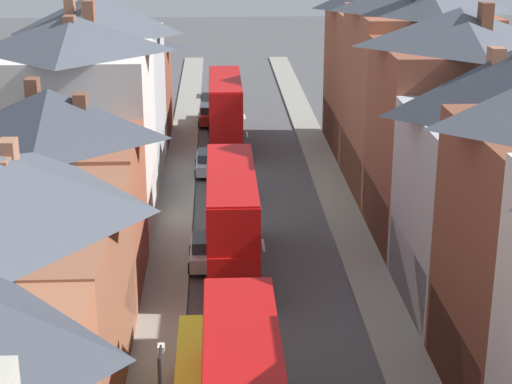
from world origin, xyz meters
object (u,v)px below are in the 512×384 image
object	(u,v)px
car_near_silver	(208,162)
car_mid_black	(209,114)
car_parked_right_a	(223,89)
car_mid_white	(228,184)
double_decker_bus_lead	(225,110)
delivery_van	(204,372)
car_near_blue	(207,251)
double_decker_bus_mid_street	(231,218)

from	to	relation	value
car_near_silver	car_mid_black	world-z (taller)	car_mid_black
car_parked_right_a	car_mid_black	distance (m)	10.57
car_near_silver	car_mid_white	bearing A→B (deg)	-75.68
double_decker_bus_lead	car_parked_right_a	distance (m)	17.43
car_mid_black	double_decker_bus_lead	bearing A→B (deg)	-79.30
car_mid_white	car_parked_right_a	bearing A→B (deg)	90.00
delivery_van	car_near_blue	bearing A→B (deg)	90.00
double_decker_bus_mid_street	car_near_blue	distance (m)	2.44
car_near_silver	car_mid_black	xyz separation A→B (m)	(-0.00, 14.12, 0.03)
car_near_blue	car_mid_black	xyz separation A→B (m)	(-0.00, 30.24, 0.03)
car_near_blue	car_mid_white	distance (m)	11.10
car_near_blue	car_mid_black	bearing A→B (deg)	90.00
car_parked_right_a	car_mid_black	bearing A→B (deg)	-97.07
car_near_silver	car_mid_black	bearing A→B (deg)	90.00
car_mid_white	delivery_van	world-z (taller)	delivery_van
car_mid_black	car_mid_white	bearing A→B (deg)	-86.13
car_mid_white	car_near_blue	bearing A→B (deg)	-96.73
car_parked_right_a	car_mid_white	size ratio (longest dim) A/B	1.10
double_decker_bus_lead	car_near_silver	distance (m)	7.67
double_decker_bus_lead	car_mid_white	bearing A→B (deg)	-89.96
double_decker_bus_lead	car_near_silver	size ratio (longest dim) A/B	2.52
double_decker_bus_mid_street	car_parked_right_a	size ratio (longest dim) A/B	2.51
car_near_blue	delivery_van	size ratio (longest dim) A/B	0.74
double_decker_bus_mid_street	car_mid_black	world-z (taller)	double_decker_bus_mid_street
double_decker_bus_mid_street	car_parked_right_a	xyz separation A→B (m)	(0.01, 41.29, -1.99)
car_near_blue	car_near_silver	size ratio (longest dim) A/B	0.90
delivery_van	car_near_silver	bearing A→B (deg)	90.00
double_decker_bus_lead	car_parked_right_a	world-z (taller)	double_decker_bus_lead
double_decker_bus_mid_street	car_mid_white	size ratio (longest dim) A/B	2.77
car_near_blue	delivery_van	xyz separation A→B (m)	(0.00, -13.03, 0.51)
car_parked_right_a	car_mid_white	world-z (taller)	car_mid_white
double_decker_bus_lead	car_mid_white	distance (m)	12.54
double_decker_bus_mid_street	car_mid_black	xyz separation A→B (m)	(-1.29, 30.80, -1.96)
car_near_silver	double_decker_bus_mid_street	bearing A→B (deg)	-85.57
car_near_blue	car_parked_right_a	bearing A→B (deg)	88.17
car_mid_black	delivery_van	bearing A→B (deg)	-90.00
double_decker_bus_mid_street	delivery_van	world-z (taller)	double_decker_bus_mid_street
delivery_van	double_decker_bus_mid_street	bearing A→B (deg)	84.09
double_decker_bus_lead	car_parked_right_a	xyz separation A→B (m)	(0.01, 17.32, -1.99)
double_decker_bus_lead	car_near_silver	xyz separation A→B (m)	(-1.29, -7.29, -1.99)
car_near_blue	car_mid_white	bearing A→B (deg)	83.27
double_decker_bus_mid_street	delivery_van	distance (m)	12.62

